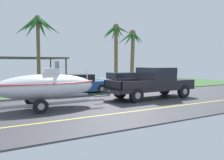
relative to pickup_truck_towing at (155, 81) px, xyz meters
The scene contains 9 objects.
ground 7.92m from the pickup_truck_towing, 107.27° to the left, with size 36.00×22.00×0.11m.
pickup_truck_towing is the anchor object (origin of this frame).
boat_on_trailer 6.77m from the pickup_truck_towing, behind, with size 6.16×2.39×2.26m.
parked_sedan_near 5.60m from the pickup_truck_towing, 130.83° to the left, with size 4.53×1.88×1.38m.
parked_sedan_far 5.23m from the pickup_truck_towing, 77.41° to the left, with size 4.69×1.83×1.38m.
carport_awning 13.91m from the pickup_truck_towing, 115.16° to the left, with size 7.19×5.99×2.70m.
palm_tree_near_left 13.90m from the pickup_truck_towing, 70.49° to the left, with size 3.54×2.76×6.78m.
palm_tree_near_right 11.85m from the pickup_truck_towing, 62.85° to the left, with size 2.75×2.91×5.84m.
palm_tree_far_left 10.48m from the pickup_truck_towing, 123.18° to the left, with size 3.77×2.76×6.01m.
Camera 1 is at (-7.10, -10.28, 2.20)m, focal length 37.04 mm.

